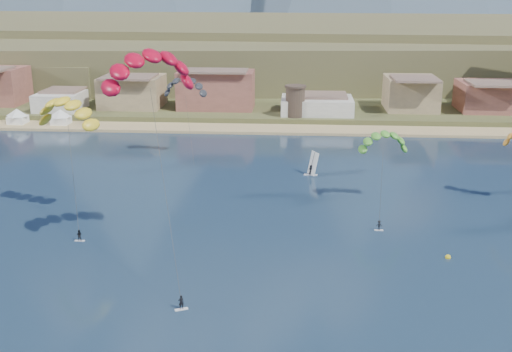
{
  "coord_description": "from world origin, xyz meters",
  "views": [
    {
      "loc": [
        6.08,
        -54.68,
        36.83
      ],
      "look_at": [
        0.0,
        32.0,
        10.0
      ],
      "focal_mm": 43.68,
      "sensor_mm": 36.0,
      "label": 1
    }
  ],
  "objects_px": {
    "kitesurfer_green": "(384,139)",
    "buoy": "(448,257)",
    "watchtower": "(295,101)",
    "kitesurfer_yellow": "(66,108)",
    "windsurfer": "(312,168)",
    "kitesurfer_red": "(149,64)"
  },
  "relations": [
    {
      "from": "watchtower",
      "to": "kitesurfer_green",
      "type": "bearing_deg",
      "value": -76.18
    },
    {
      "from": "kitesurfer_green",
      "to": "windsurfer",
      "type": "bearing_deg",
      "value": 127.29
    },
    {
      "from": "kitesurfer_yellow",
      "to": "kitesurfer_green",
      "type": "xyz_separation_m",
      "value": [
        51.4,
        9.93,
        -6.62
      ]
    },
    {
      "from": "kitesurfer_red",
      "to": "buoy",
      "type": "relative_size",
      "value": 40.01
    },
    {
      "from": "kitesurfer_red",
      "to": "kitesurfer_yellow",
      "type": "relative_size",
      "value": 1.44
    },
    {
      "from": "kitesurfer_yellow",
      "to": "kitesurfer_red",
      "type": "bearing_deg",
      "value": -41.64
    },
    {
      "from": "kitesurfer_red",
      "to": "windsurfer",
      "type": "xyz_separation_m",
      "value": [
        22.17,
        40.94,
        -25.51
      ]
    },
    {
      "from": "kitesurfer_green",
      "to": "buoy",
      "type": "distance_m",
      "value": 26.55
    },
    {
      "from": "watchtower",
      "to": "kitesurfer_red",
      "type": "relative_size",
      "value": 0.27
    },
    {
      "from": "watchtower",
      "to": "kitesurfer_yellow",
      "type": "relative_size",
      "value": 0.39
    },
    {
      "from": "windsurfer",
      "to": "buoy",
      "type": "height_order",
      "value": "windsurfer"
    },
    {
      "from": "kitesurfer_red",
      "to": "kitesurfer_yellow",
      "type": "height_order",
      "value": "kitesurfer_red"
    },
    {
      "from": "watchtower",
      "to": "windsurfer",
      "type": "distance_m",
      "value": 48.66
    },
    {
      "from": "watchtower",
      "to": "windsurfer",
      "type": "bearing_deg",
      "value": -85.42
    },
    {
      "from": "kitesurfer_red",
      "to": "kitesurfer_green",
      "type": "relative_size",
      "value": 1.91
    },
    {
      "from": "kitesurfer_red",
      "to": "buoy",
      "type": "bearing_deg",
      "value": 3.3
    },
    {
      "from": "windsurfer",
      "to": "kitesurfer_green",
      "type": "bearing_deg",
      "value": -52.71
    },
    {
      "from": "watchtower",
      "to": "buoy",
      "type": "relative_size",
      "value": 10.89
    },
    {
      "from": "kitesurfer_red",
      "to": "watchtower",
      "type": "bearing_deg",
      "value": 78.4
    },
    {
      "from": "watchtower",
      "to": "kitesurfer_red",
      "type": "xyz_separation_m",
      "value": [
        -18.31,
        -89.2,
        20.66
      ]
    },
    {
      "from": "watchtower",
      "to": "kitesurfer_green",
      "type": "xyz_separation_m",
      "value": [
        15.7,
        -63.81,
        5.12
      ]
    },
    {
      "from": "kitesurfer_green",
      "to": "kitesurfer_red",
      "type": "bearing_deg",
      "value": -143.25
    }
  ]
}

